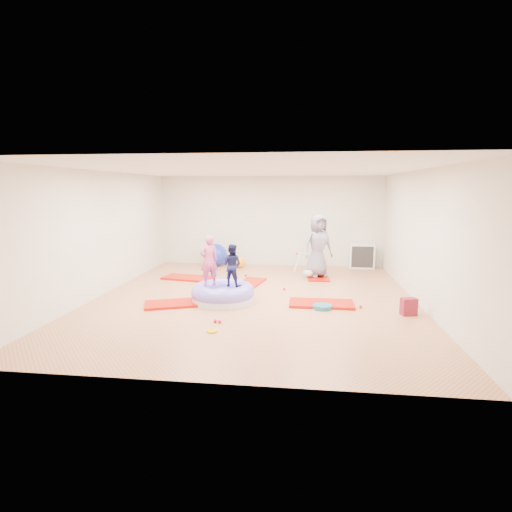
# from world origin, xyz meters

# --- Properties ---
(room) EXTENTS (7.01, 8.01, 2.81)m
(room) POSITION_xyz_m (0.00, 0.00, 1.40)
(room) COLOR tan
(room) RESTS_ON ground
(gym_mat_front_left) EXTENTS (1.41, 1.05, 0.05)m
(gym_mat_front_left) POSITION_xyz_m (-1.57, -0.72, 0.03)
(gym_mat_front_left) COLOR red
(gym_mat_front_left) RESTS_ON ground
(gym_mat_mid_left) EXTENTS (1.40, 0.88, 0.05)m
(gym_mat_mid_left) POSITION_xyz_m (-2.04, 1.70, 0.03)
(gym_mat_mid_left) COLOR red
(gym_mat_mid_left) RESTS_ON ground
(gym_mat_center_back) EXTENTS (0.73, 1.14, 0.04)m
(gym_mat_center_back) POSITION_xyz_m (-0.27, 1.40, 0.02)
(gym_mat_center_back) COLOR red
(gym_mat_center_back) RESTS_ON ground
(gym_mat_right) EXTENTS (1.33, 0.67, 0.06)m
(gym_mat_right) POSITION_xyz_m (1.46, -0.36, 0.03)
(gym_mat_right) COLOR red
(gym_mat_right) RESTS_ON ground
(gym_mat_rear_right) EXTENTS (0.63, 1.17, 0.05)m
(gym_mat_rear_right) POSITION_xyz_m (1.46, 2.29, 0.02)
(gym_mat_rear_right) COLOR red
(gym_mat_rear_right) RESTS_ON ground
(inflatable_cushion) EXTENTS (1.37, 1.37, 0.43)m
(inflatable_cushion) POSITION_xyz_m (-0.64, -0.36, 0.17)
(inflatable_cushion) COLOR silver
(inflatable_cushion) RESTS_ON ground
(child_pink) EXTENTS (0.47, 0.43, 1.09)m
(child_pink) POSITION_xyz_m (-0.93, -0.36, 0.94)
(child_pink) COLOR #C94975
(child_pink) RESTS_ON inflatable_cushion
(child_navy) EXTENTS (0.51, 0.44, 0.91)m
(child_navy) POSITION_xyz_m (-0.44, -0.35, 0.85)
(child_navy) COLOR #14163D
(child_navy) RESTS_ON inflatable_cushion
(adult_caregiver) EXTENTS (0.98, 0.87, 1.69)m
(adult_caregiver) POSITION_xyz_m (1.45, 2.23, 0.89)
(adult_caregiver) COLOR slate
(adult_caregiver) RESTS_ON gym_mat_rear_right
(infant) EXTENTS (0.36, 0.36, 0.21)m
(infant) POSITION_xyz_m (1.24, 2.11, 0.15)
(infant) COLOR #A8C7F4
(infant) RESTS_ON gym_mat_rear_right
(ball_pit_balls) EXTENTS (4.52, 4.01, 0.07)m
(ball_pit_balls) POSITION_xyz_m (-0.47, 0.19, 0.03)
(ball_pit_balls) COLOR red
(ball_pit_balls) RESTS_ON ground
(exercise_ball_blue) EXTENTS (0.71, 0.71, 0.71)m
(exercise_ball_blue) POSITION_xyz_m (-1.67, 3.57, 0.35)
(exercise_ball_blue) COLOR #1A2BB8
(exercise_ball_blue) RESTS_ON ground
(exercise_ball_orange) EXTENTS (0.35, 0.35, 0.35)m
(exercise_ball_orange) POSITION_xyz_m (-0.88, 3.38, 0.18)
(exercise_ball_orange) COLOR orange
(exercise_ball_orange) RESTS_ON ground
(infant_play_gym) EXTENTS (0.73, 0.69, 0.56)m
(infant_play_gym) POSITION_xyz_m (1.15, 2.98, 0.37)
(infant_play_gym) COLOR white
(infant_play_gym) RESTS_ON ground
(cube_shelf) EXTENTS (0.75, 0.37, 0.75)m
(cube_shelf) POSITION_xyz_m (2.84, 3.79, 0.37)
(cube_shelf) COLOR white
(cube_shelf) RESTS_ON ground
(balance_disc) EXTENTS (0.39, 0.39, 0.09)m
(balance_disc) POSITION_xyz_m (1.47, -0.65, 0.04)
(balance_disc) COLOR #1F6978
(balance_disc) RESTS_ON ground
(backpack) EXTENTS (0.32, 0.24, 0.33)m
(backpack) POSITION_xyz_m (3.10, -0.85, 0.17)
(backpack) COLOR red
(backpack) RESTS_ON ground
(yellow_toy) EXTENTS (0.19, 0.19, 0.03)m
(yellow_toy) POSITION_xyz_m (-0.45, -2.22, 0.01)
(yellow_toy) COLOR #ECC105
(yellow_toy) RESTS_ON ground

